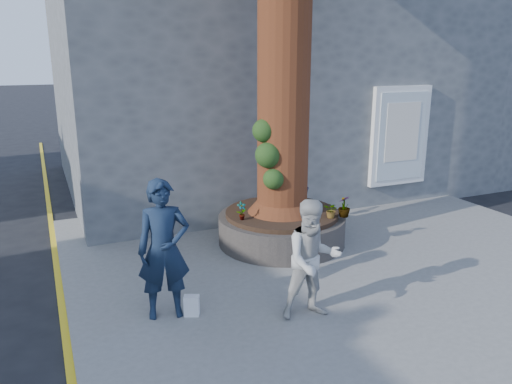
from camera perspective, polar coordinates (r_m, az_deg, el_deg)
name	(u,v)px	position (r m, az deg, el deg)	size (l,w,h in m)	color
ground	(294,304)	(7.35, 4.33, -12.70)	(120.00, 120.00, 0.00)	black
pavement	(344,259)	(8.80, 9.98, -7.52)	(9.00, 8.00, 0.12)	slate
yellow_line	(63,315)	(7.53, -21.19, -13.00)	(0.10, 30.00, 0.01)	yellow
stone_shop	(254,66)	(14.05, -0.27, 14.22)	(10.30, 8.30, 6.30)	#515557
neighbour_shop	(471,69)	(18.74, 23.40, 12.82)	(6.00, 8.00, 6.00)	#515557
planter	(282,227)	(9.14, 2.95, -4.04)	(2.30, 2.30, 0.60)	black
man	(164,250)	(6.54, -10.50, -6.50)	(0.67, 0.44, 1.85)	#132036
woman	(313,260)	(6.50, 6.50, -7.69)	(0.77, 0.60, 1.59)	#B6B4AE
shopping_bag	(192,306)	(6.80, -7.36, -12.76)	(0.20, 0.12, 0.28)	white
plant_a	(242,211)	(8.52, -1.65, -2.18)	(0.17, 0.11, 0.32)	gray
plant_b	(303,186)	(10.01, 5.41, 0.70)	(0.22, 0.22, 0.40)	gray
plant_c	(344,206)	(8.81, 10.05, -1.63)	(0.21, 0.21, 0.38)	gray
plant_d	(332,210)	(8.73, 8.64, -2.06)	(0.25, 0.22, 0.28)	gray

